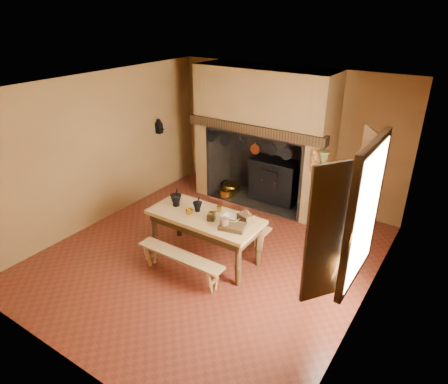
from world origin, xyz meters
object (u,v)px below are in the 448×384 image
work_table (205,222)px  wicker_basket (246,217)px  coffee_grinder (211,216)px  mixing_bowl (231,219)px  iron_range (275,180)px  bench_front (180,260)px

work_table → wicker_basket: size_ratio=6.83×
wicker_basket → coffee_grinder: bearing=-133.8°
work_table → coffee_grinder: (0.18, -0.07, 0.19)m
coffee_grinder → mixing_bowl: coffee_grinder is taller
coffee_grinder → mixing_bowl: size_ratio=0.60×
mixing_bowl → wicker_basket: wicker_basket is taller
work_table → wicker_basket: (0.65, 0.19, 0.20)m
coffee_grinder → wicker_basket: (0.47, 0.26, 0.01)m
iron_range → wicker_basket: bearing=-74.1°
iron_range → bench_front: (0.03, -3.21, -0.17)m
bench_front → wicker_basket: 1.20m
coffee_grinder → wicker_basket: 0.54m
wicker_basket → iron_range: bearing=123.5°
iron_range → coffee_grinder: size_ratio=9.11×
iron_range → bench_front: iron_range is taller
work_table → mixing_bowl: mixing_bowl is taller
bench_front → mixing_bowl: (0.45, 0.73, 0.53)m
work_table → mixing_bowl: bearing=10.0°
coffee_grinder → bench_front: bearing=-126.8°
mixing_bowl → coffee_grinder: bearing=-151.1°
coffee_grinder → wicker_basket: size_ratio=0.65×
iron_range → wicker_basket: size_ratio=5.88×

